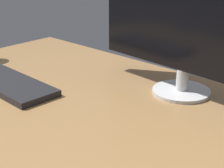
# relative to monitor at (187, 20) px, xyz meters

# --- Properties ---
(desk) EXTENTS (1.40, 0.84, 0.02)m
(desk) POSITION_rel_monitor_xyz_m (-0.14, -0.26, -0.23)
(desk) COLOR olive
(desk) RESTS_ON ground
(monitor) EXTENTS (0.61, 0.17, 0.40)m
(monitor) POSITION_rel_monitor_xyz_m (0.00, 0.00, 0.00)
(monitor) COLOR silver
(monitor) RESTS_ON desk
(keyboard) EXTENTS (0.38, 0.15, 0.02)m
(keyboard) POSITION_rel_monitor_xyz_m (-0.43, -0.32, -0.21)
(keyboard) COLOR black
(keyboard) RESTS_ON desk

